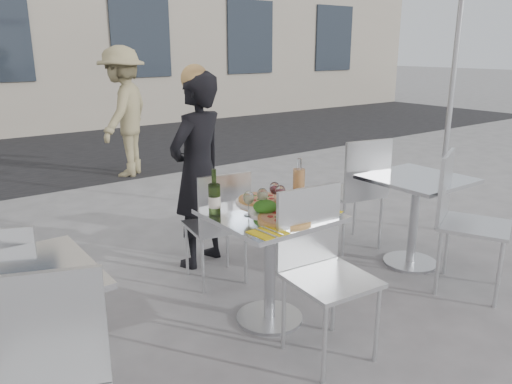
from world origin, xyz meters
TOP-DOWN VIEW (x-y plane):
  - ground at (0.00, 0.00)m, footprint 80.00×80.00m
  - street_asphalt at (0.00, 6.50)m, footprint 24.00×5.00m
  - main_table at (0.00, 0.00)m, footprint 0.72×0.72m
  - side_table_left at (-1.50, 0.00)m, footprint 0.72×0.72m
  - side_table_right at (1.50, 0.00)m, footprint 0.72×0.72m
  - chair_far at (0.02, 0.63)m, footprint 0.47×0.48m
  - chair_near at (0.04, -0.42)m, footprint 0.48×0.49m
  - side_chair_lfar at (-1.45, 0.53)m, footprint 0.51×0.51m
  - side_chair_rfar at (1.37, 0.50)m, footprint 0.55×0.56m
  - side_chair_rnear at (1.41, -0.45)m, footprint 0.62×0.63m
  - woman_diner at (0.11, 1.08)m, footprint 0.67×0.55m
  - pedestrian_b at (0.82, 4.30)m, footprint 1.27×1.29m
  - pizza_near at (-0.01, -0.16)m, footprint 0.34×0.34m
  - pizza_far at (0.08, 0.22)m, footprint 0.33×0.33m
  - salad_plate at (-0.04, 0.01)m, footprint 0.22×0.22m
  - wine_bottle at (-0.31, 0.16)m, footprint 0.07×0.08m
  - carafe at (0.31, 0.09)m, footprint 0.08×0.08m
  - sugar_shaker at (0.16, 0.04)m, footprint 0.06×0.06m
  - wineglass_white_a at (-0.14, 0.04)m, footprint 0.07×0.07m
  - wineglass_white_b at (-0.03, 0.04)m, footprint 0.07×0.07m
  - wineglass_red_a at (0.10, 0.03)m, footprint 0.07×0.07m
  - wineglass_red_b at (0.12, 0.11)m, footprint 0.07×0.07m
  - napkin_left at (-0.23, -0.27)m, footprint 0.19×0.20m
  - napkin_right at (0.27, -0.20)m, footprint 0.23×0.23m

SIDE VIEW (x-z plane):
  - ground at x=0.00m, z-range 0.00..0.00m
  - street_asphalt at x=0.00m, z-range 0.00..0.00m
  - side_chair_lfar at x=-1.45m, z-range 0.08..0.92m
  - chair_far at x=0.02m, z-range 0.08..0.97m
  - main_table at x=0.00m, z-range 0.16..0.91m
  - side_table_left at x=-1.50m, z-range 0.16..0.91m
  - side_table_right at x=1.50m, z-range 0.16..0.91m
  - chair_near at x=0.04m, z-range 0.09..1.07m
  - side_chair_rfar at x=1.37m, z-range 0.09..1.10m
  - side_chair_rnear at x=1.41m, z-range 0.09..1.11m
  - napkin_left at x=-0.23m, z-range 0.75..0.76m
  - napkin_right at x=0.27m, z-range 0.75..0.76m
  - pizza_near at x=-0.01m, z-range 0.75..0.77m
  - pizza_far at x=0.08m, z-range 0.75..0.78m
  - salad_plate at x=-0.04m, z-range 0.74..0.83m
  - woman_diner at x=0.11m, z-range 0.00..1.58m
  - sugar_shaker at x=0.16m, z-range 0.75..0.86m
  - wineglass_white_a at x=-0.14m, z-range 0.78..0.94m
  - wineglass_white_b at x=-0.03m, z-range 0.78..0.94m
  - wineglass_red_a at x=0.10m, z-range 0.78..0.94m
  - wineglass_red_b at x=0.12m, z-range 0.78..0.94m
  - wine_bottle at x=-0.31m, z-range 0.72..1.01m
  - carafe at x=0.31m, z-range 0.72..1.01m
  - pedestrian_b at x=0.82m, z-range 0.00..1.78m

